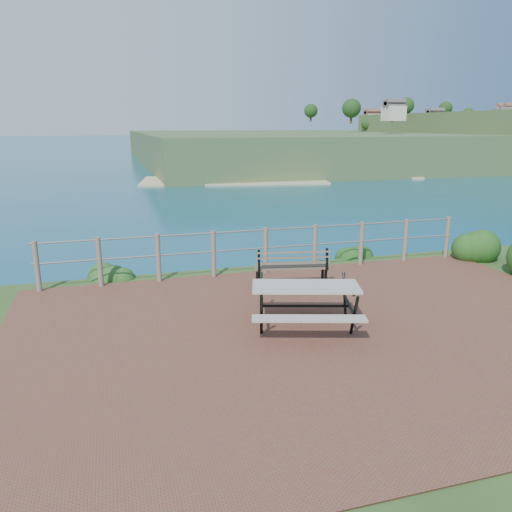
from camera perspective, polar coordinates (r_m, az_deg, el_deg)
The scene contains 9 objects.
ground at distance 8.00m, azimuth 8.34°, elevation -8.58°, with size 10.00×7.00×0.12m, color brown.
ocean at distance 206.70m, azimuth -15.83°, elevation 13.33°, with size 1200.00×1200.00×0.00m, color #136A77.
safety_railing at distance 10.79m, azimuth 1.11°, elevation 0.95°, with size 9.40×0.10×1.00m.
distant_bay at distance 273.60m, azimuth 24.44°, elevation 12.48°, with size 290.00×232.36×24.00m.
picnic_table at distance 7.92m, azimuth 5.66°, elevation -5.22°, with size 1.79×1.40×0.70m.
park_bench at distance 9.88m, azimuth 4.07°, elevation -0.60°, with size 1.48×0.62×0.81m.
shrub_right_edge at distance 13.27m, azimuth 23.83°, elevation -0.26°, with size 0.97×0.97×1.39m, color #1B4114.
shrub_lip_west at distance 11.17m, azimuth -16.23°, elevation -2.23°, with size 0.68×0.68×0.39m, color #224C1C.
shrub_lip_east at distance 12.68m, azimuth 11.18°, elevation 0.08°, with size 0.75×0.75×0.49m, color #1B4114.
Camera 1 is at (-3.14, -6.65, 3.15)m, focal length 35.00 mm.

